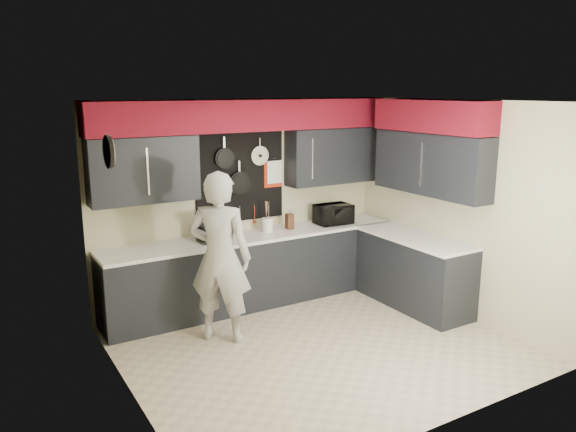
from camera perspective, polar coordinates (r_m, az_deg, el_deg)
ground at (r=6.25m, az=3.01°, el=-13.01°), size 4.00×4.00×0.00m
back_wall_assembly at (r=7.05m, az=-4.03°, el=7.00°), size 4.00×0.36×2.60m
right_wall_assembly at (r=7.07m, az=14.64°, el=6.08°), size 0.36×3.50×2.60m
left_wall_assembly at (r=5.01m, az=-16.24°, el=-3.81°), size 0.05×3.50×2.60m
base_cabinets at (r=7.21m, az=1.29°, el=-5.48°), size 3.95×2.20×0.92m
microwave at (r=7.64m, az=4.64°, el=0.17°), size 0.49×0.34×0.27m
knife_block at (r=7.35m, az=0.17°, el=-0.55°), size 0.10×0.10×0.20m
utensil_crock at (r=7.23m, az=-2.10°, el=-0.88°), size 0.14×0.14×0.18m
coffee_maker at (r=6.79m, az=-8.34°, el=-1.07°), size 0.21×0.25×0.36m
person at (r=6.11m, az=-6.92°, el=-4.20°), size 0.82×0.80×1.89m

